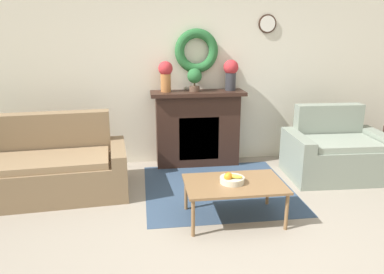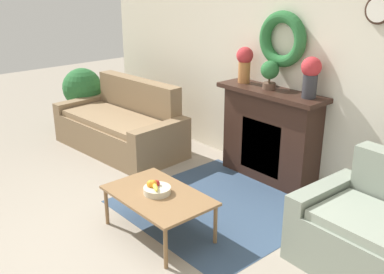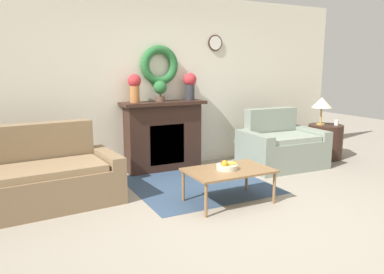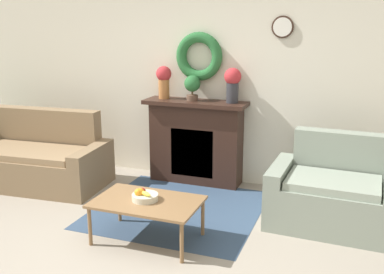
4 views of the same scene
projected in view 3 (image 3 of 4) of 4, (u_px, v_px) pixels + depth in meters
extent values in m
plane|color=gray|center=(253.00, 219.00, 4.00)|extent=(16.00, 16.00, 0.00)
cube|color=#334760|center=(198.00, 184.00, 5.18)|extent=(1.80, 1.74, 0.01)
cube|color=beige|center=(163.00, 83.00, 5.91)|extent=(6.80, 0.06, 2.70)
cylinder|color=#382319|center=(215.00, 43.00, 6.16)|extent=(0.26, 0.02, 0.26)
cylinder|color=white|center=(216.00, 43.00, 6.15)|extent=(0.22, 0.01, 0.22)
torus|color=#286633|center=(160.00, 65.00, 5.73)|extent=(0.61, 0.13, 0.61)
cube|color=#331E16|center=(163.00, 137.00, 5.85)|extent=(1.17, 0.34, 1.03)
cube|color=black|center=(167.00, 144.00, 5.73)|extent=(0.56, 0.02, 0.62)
cube|color=orange|center=(167.00, 149.00, 5.73)|extent=(0.45, 0.01, 0.34)
cube|color=#331E16|center=(164.00, 103.00, 5.72)|extent=(1.31, 0.41, 0.05)
cube|color=#846B4C|center=(38.00, 192.00, 4.23)|extent=(1.58, 0.83, 0.42)
cube|color=#846B4C|center=(30.00, 162.00, 4.56)|extent=(1.54, 0.32, 0.93)
cube|color=#846B4C|center=(107.00, 173.00, 4.74)|extent=(0.24, 0.92, 0.56)
cube|color=#917554|center=(36.00, 171.00, 4.18)|extent=(1.52, 0.76, 0.08)
cube|color=gray|center=(286.00, 154.00, 5.95)|extent=(0.95, 0.71, 0.46)
cube|color=gray|center=(270.00, 136.00, 6.29)|extent=(0.93, 0.23, 0.92)
cube|color=gray|center=(254.00, 152.00, 5.79)|extent=(0.20, 0.87, 0.60)
cube|color=gray|center=(309.00, 146.00, 6.24)|extent=(0.20, 0.87, 0.60)
cube|color=gray|center=(287.00, 138.00, 5.90)|extent=(0.91, 0.65, 0.08)
cube|color=olive|center=(229.00, 170.00, 4.43)|extent=(1.01, 0.64, 0.03)
cylinder|color=olive|center=(206.00, 200.00, 4.02)|extent=(0.04, 0.04, 0.38)
cylinder|color=olive|center=(274.00, 188.00, 4.43)|extent=(0.04, 0.04, 0.38)
cylinder|color=olive|center=(183.00, 186.00, 4.51)|extent=(0.04, 0.04, 0.38)
cylinder|color=olive|center=(247.00, 176.00, 4.92)|extent=(0.04, 0.04, 0.38)
cylinder|color=beige|center=(227.00, 167.00, 4.42)|extent=(0.25, 0.25, 0.06)
sphere|color=#B2231E|center=(223.00, 163.00, 4.41)|extent=(0.07, 0.07, 0.07)
sphere|color=orange|center=(225.00, 164.00, 4.38)|extent=(0.08, 0.08, 0.08)
sphere|color=orange|center=(225.00, 164.00, 4.36)|extent=(0.08, 0.08, 0.08)
ellipsoid|color=yellow|center=(229.00, 163.00, 4.39)|extent=(0.17, 0.11, 0.04)
cylinder|color=#331E16|center=(325.00, 142.00, 6.61)|extent=(0.59, 0.59, 0.59)
cylinder|color=#B28E42|center=(320.00, 124.00, 6.57)|extent=(0.14, 0.14, 0.02)
cylinder|color=#B28E42|center=(321.00, 116.00, 6.55)|extent=(0.03, 0.03, 0.28)
cone|color=beige|center=(322.00, 102.00, 6.50)|extent=(0.35, 0.35, 0.18)
cylinder|color=silver|center=(336.00, 122.00, 6.52)|extent=(0.07, 0.07, 0.09)
cylinder|color=#AD6B38|center=(135.00, 94.00, 5.52)|extent=(0.14, 0.14, 0.25)
sphere|color=#B72D33|center=(134.00, 81.00, 5.49)|extent=(0.20, 0.20, 0.20)
cylinder|color=#2D2D33|center=(190.00, 92.00, 5.93)|extent=(0.15, 0.15, 0.25)
sphere|color=#B72D33|center=(190.00, 79.00, 5.89)|extent=(0.21, 0.21, 0.21)
cylinder|color=brown|center=(160.00, 99.00, 5.70)|extent=(0.14, 0.14, 0.07)
cylinder|color=#4C3823|center=(160.00, 95.00, 5.69)|extent=(0.02, 0.02, 0.06)
sphere|color=#286633|center=(160.00, 87.00, 5.67)|extent=(0.20, 0.20, 0.20)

